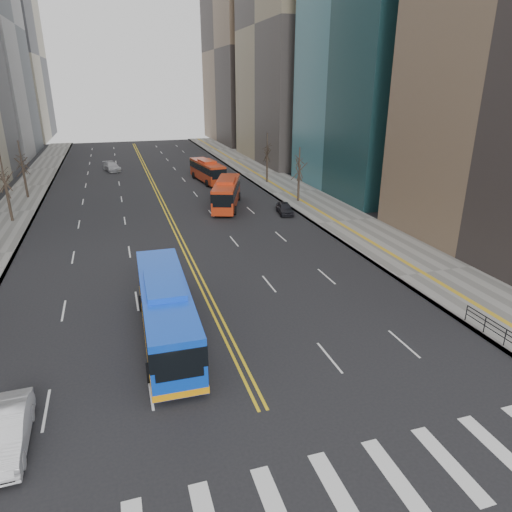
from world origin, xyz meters
TOP-DOWN VIEW (x-y plane):
  - ground at (0.00, 0.00)m, footprint 220.00×220.00m
  - sidewalk_right at (17.50, 45.00)m, footprint 7.00×130.00m
  - sidewalk_left at (-16.50, 45.00)m, footprint 5.00×130.00m
  - crosswalk at (0.00, 0.00)m, footprint 26.70×4.00m
  - centerline at (0.00, 55.00)m, footprint 0.55×100.00m
  - office_towers at (0.12, 68.51)m, footprint 83.00×134.00m
  - pedestrian_railing at (14.30, 6.00)m, footprint 0.06×6.06m
  - street_trees at (-7.18, 34.55)m, footprint 35.20×47.20m
  - blue_bus at (-3.28, 12.61)m, footprint 3.04×12.26m
  - red_bus_near at (7.06, 40.22)m, footprint 5.76×10.64m
  - red_bus_far at (7.86, 55.30)m, footprint 3.50×10.25m
  - car_white at (-10.48, 6.00)m, footprint 1.75×4.76m
  - car_dark_mid at (12.50, 35.41)m, footprint 2.06×3.95m
  - car_silver at (-5.49, 68.65)m, footprint 3.22×5.31m
  - car_dark_far at (9.18, 64.48)m, footprint 2.77×4.19m

SIDE VIEW (x-z plane):
  - ground at x=0.00m, z-range 0.00..0.00m
  - crosswalk at x=0.00m, z-range 0.00..0.01m
  - centerline at x=0.00m, z-range 0.00..0.01m
  - sidewalk_right at x=17.50m, z-range 0.00..0.15m
  - sidewalk_left at x=-16.50m, z-range 0.00..0.15m
  - car_dark_far at x=9.18m, z-range 0.00..1.07m
  - car_dark_mid at x=12.50m, z-range 0.00..1.28m
  - car_silver at x=-5.49m, z-range 0.00..1.44m
  - car_white at x=-10.48m, z-range 0.00..1.56m
  - pedestrian_railing at x=14.30m, z-range 0.31..1.33m
  - red_bus_far at x=7.86m, z-range 0.19..3.40m
  - red_bus_near at x=7.06m, z-range 0.19..3.52m
  - blue_bus at x=-3.28m, z-range 0.09..3.64m
  - street_trees at x=-7.18m, z-range 1.07..8.67m
  - office_towers at x=0.12m, z-range -5.08..52.92m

